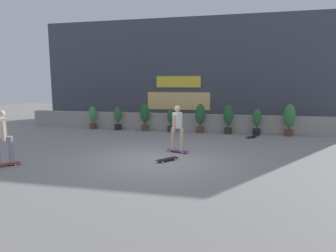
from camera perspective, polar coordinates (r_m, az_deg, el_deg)
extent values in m
plane|color=gray|center=(9.32, -2.01, -6.79)|extent=(48.00, 48.00, 0.00)
cube|color=gray|center=(15.02, 3.72, 0.73)|extent=(18.00, 0.40, 0.90)
cube|color=#424751|center=(18.87, 5.69, 10.78)|extent=(20.00, 2.00, 6.50)
cube|color=yellow|center=(17.97, 2.09, 8.86)|extent=(2.80, 0.08, 0.70)
cube|color=#F2CC72|center=(18.01, 2.07, 5.04)|extent=(4.00, 0.06, 1.10)
cylinder|color=brown|center=(16.23, -14.82, -0.03)|extent=(0.36, 0.36, 0.30)
cylinder|color=brown|center=(16.20, -14.85, 0.76)|extent=(0.06, 0.06, 0.15)
ellipsoid|color=#428C47|center=(16.15, -14.91, 2.43)|extent=(0.39, 0.39, 0.80)
cylinder|color=black|center=(15.62, -10.03, -0.20)|extent=(0.36, 0.36, 0.30)
cylinder|color=brown|center=(15.59, -10.05, 0.62)|extent=(0.06, 0.06, 0.15)
ellipsoid|color=#2D6B33|center=(15.53, -10.10, 2.33)|extent=(0.38, 0.38, 0.78)
cylinder|color=brown|center=(15.10, -4.65, -0.39)|extent=(0.36, 0.36, 0.30)
cylinder|color=brown|center=(15.07, -4.66, 0.46)|extent=(0.06, 0.06, 0.15)
ellipsoid|color=#235B2D|center=(15.00, -4.68, 2.65)|extent=(0.49, 0.49, 1.00)
cylinder|color=#2D2823|center=(14.75, 0.58, -0.57)|extent=(0.36, 0.36, 0.30)
cylinder|color=brown|center=(14.72, 0.59, 0.30)|extent=(0.06, 0.06, 0.15)
ellipsoid|color=#235B2D|center=(14.66, 0.59, 2.05)|extent=(0.37, 0.37, 0.76)
cylinder|color=brown|center=(14.52, 6.46, -0.76)|extent=(0.36, 0.36, 0.30)
cylinder|color=brown|center=(14.49, 6.47, 0.12)|extent=(0.06, 0.06, 0.15)
ellipsoid|color=#235B2D|center=(14.41, 6.51, 2.44)|extent=(0.50, 0.50, 1.03)
cylinder|color=#2D2823|center=(14.44, 11.97, -0.94)|extent=(0.36, 0.36, 0.30)
cylinder|color=brown|center=(14.41, 12.00, -0.06)|extent=(0.06, 0.06, 0.15)
ellipsoid|color=#235B2D|center=(14.34, 12.07, 2.19)|extent=(0.48, 0.48, 0.99)
cylinder|color=black|center=(14.50, 17.35, -1.11)|extent=(0.36, 0.36, 0.30)
cylinder|color=brown|center=(14.47, 17.39, -0.23)|extent=(0.06, 0.06, 0.15)
ellipsoid|color=#2D6B33|center=(14.40, 17.48, 1.66)|extent=(0.40, 0.40, 0.81)
cylinder|color=brown|center=(14.70, 23.05, -1.27)|extent=(0.36, 0.36, 0.30)
cylinder|color=brown|center=(14.67, 23.10, -0.40)|extent=(0.06, 0.06, 0.15)
ellipsoid|color=#387F3D|center=(14.59, 23.24, 1.96)|extent=(0.52, 0.52, 1.07)
cube|color=#72338C|center=(10.29, 1.85, -4.97)|extent=(0.82, 0.44, 0.02)
cylinder|color=silver|center=(10.36, 0.37, -5.09)|extent=(0.06, 0.05, 0.06)
cylinder|color=silver|center=(10.49, 0.82, -4.92)|extent=(0.06, 0.05, 0.06)
cylinder|color=silver|center=(10.11, 2.92, -5.44)|extent=(0.06, 0.05, 0.06)
cylinder|color=silver|center=(10.25, 3.35, -5.25)|extent=(0.06, 0.05, 0.06)
cylinder|color=tan|center=(10.29, 0.99, -2.57)|extent=(0.14, 0.14, 0.82)
cylinder|color=tan|center=(10.11, 2.75, -2.77)|extent=(0.14, 0.14, 0.82)
cube|color=white|center=(10.09, 1.88, 1.18)|extent=(0.30, 0.41, 0.56)
sphere|color=tan|center=(10.05, 1.89, 3.50)|extent=(0.22, 0.22, 0.22)
cylinder|color=tan|center=(9.90, 1.22, 0.57)|extent=(0.09, 0.09, 0.58)
cylinder|color=tan|center=(10.31, 2.52, 0.88)|extent=(0.09, 0.09, 0.58)
cube|color=maroon|center=(9.90, -29.86, -6.63)|extent=(0.70, 0.72, 0.02)
cylinder|color=silver|center=(10.00, -28.39, -6.60)|extent=(0.06, 0.06, 0.06)
cylinder|color=silver|center=(9.85, -28.30, -6.82)|extent=(0.06, 0.06, 0.06)
cylinder|color=gray|center=(9.82, -28.99, -4.16)|extent=(0.14, 0.14, 0.82)
cube|color=white|center=(9.69, -30.34, -0.26)|extent=(0.40, 0.39, 0.56)
sphere|color=beige|center=(9.65, -30.52, 2.15)|extent=(0.22, 0.22, 0.22)
cylinder|color=beige|center=(9.93, -30.39, -0.55)|extent=(0.09, 0.09, 0.58)
cylinder|color=beige|center=(9.47, -30.21, -0.92)|extent=(0.09, 0.09, 0.58)
cube|color=black|center=(9.16, -0.13, -6.64)|extent=(0.65, 0.75, 0.02)
cylinder|color=silver|center=(9.39, 0.79, -6.50)|extent=(0.06, 0.06, 0.06)
cylinder|color=silver|center=(9.27, 1.43, -6.70)|extent=(0.06, 0.06, 0.06)
cylinder|color=silver|center=(9.07, -1.74, -7.03)|extent=(0.06, 0.06, 0.06)
cylinder|color=silver|center=(8.95, -1.11, -7.25)|extent=(0.06, 0.06, 0.06)
cube|color=black|center=(13.64, 16.58, -2.01)|extent=(0.65, 0.75, 0.02)
cylinder|color=silver|center=(13.39, 16.23, -2.35)|extent=(0.06, 0.06, 0.06)
cylinder|color=silver|center=(13.48, 15.67, -2.26)|extent=(0.06, 0.06, 0.06)
cylinder|color=silver|center=(13.81, 17.45, -2.08)|extent=(0.06, 0.06, 0.06)
cylinder|color=silver|center=(13.90, 16.90, -1.99)|extent=(0.06, 0.06, 0.06)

